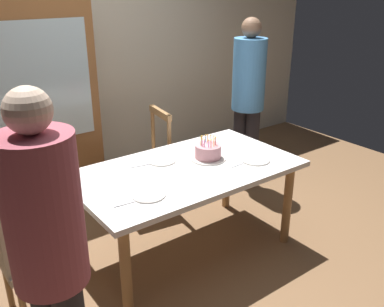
% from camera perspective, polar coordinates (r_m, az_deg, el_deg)
% --- Properties ---
extents(ground, '(6.40, 6.40, 0.00)m').
position_cam_1_polar(ground, '(3.49, -0.68, -12.95)').
color(ground, brown).
extents(back_wall, '(6.40, 0.10, 2.60)m').
position_cam_1_polar(back_wall, '(4.54, -15.01, 12.50)').
color(back_wall, beige).
rests_on(back_wall, ground).
extents(dining_table, '(1.66, 0.94, 0.73)m').
position_cam_1_polar(dining_table, '(3.16, -0.73, -3.32)').
color(dining_table, white).
rests_on(dining_table, ground).
extents(birthday_cake, '(0.28, 0.28, 0.18)m').
position_cam_1_polar(birthday_cake, '(3.26, 2.17, 0.16)').
color(birthday_cake, silver).
rests_on(birthday_cake, dining_table).
extents(plate_near_celebrant, '(0.22, 0.22, 0.01)m').
position_cam_1_polar(plate_near_celebrant, '(2.74, -5.90, -5.58)').
color(plate_near_celebrant, white).
rests_on(plate_near_celebrant, dining_table).
extents(plate_far_side, '(0.22, 0.22, 0.01)m').
position_cam_1_polar(plate_far_side, '(3.24, -4.13, -0.94)').
color(plate_far_side, white).
rests_on(plate_far_side, dining_table).
extents(plate_near_guest, '(0.22, 0.22, 0.01)m').
position_cam_1_polar(plate_near_guest, '(3.28, 8.54, -0.87)').
color(plate_near_guest, white).
rests_on(plate_near_guest, dining_table).
extents(fork_near_celebrant, '(0.18, 0.03, 0.01)m').
position_cam_1_polar(fork_near_celebrant, '(2.66, -8.73, -6.65)').
color(fork_near_celebrant, silver).
rests_on(fork_near_celebrant, dining_table).
extents(fork_far_side, '(0.18, 0.04, 0.01)m').
position_cam_1_polar(fork_far_side, '(3.18, -6.69, -1.58)').
color(fork_far_side, silver).
rests_on(fork_far_side, dining_table).
extents(fork_near_guest, '(0.18, 0.03, 0.01)m').
position_cam_1_polar(fork_near_guest, '(3.18, 6.30, -1.51)').
color(fork_near_guest, silver).
rests_on(fork_near_guest, dining_table).
extents(chair_spindle_back, '(0.50, 0.50, 0.95)m').
position_cam_1_polar(chair_spindle_back, '(3.89, -6.38, -1.43)').
color(chair_spindle_back, tan).
rests_on(chair_spindle_back, ground).
extents(chair_upholstered, '(0.45, 0.44, 0.95)m').
position_cam_1_polar(chair_upholstered, '(2.80, -22.13, -11.49)').
color(chair_upholstered, tan).
rests_on(chair_upholstered, ground).
extents(person_celebrant, '(0.32, 0.32, 1.66)m').
position_cam_1_polar(person_celebrant, '(1.93, -18.69, -12.45)').
color(person_celebrant, '#262328').
rests_on(person_celebrant, ground).
extents(person_guest, '(0.32, 0.32, 1.71)m').
position_cam_1_polar(person_guest, '(4.24, 7.57, 7.90)').
color(person_guest, '#262328').
rests_on(person_guest, ground).
extents(china_cabinet, '(1.10, 0.45, 1.90)m').
position_cam_1_polar(china_cabinet, '(4.15, -20.56, 6.05)').
color(china_cabinet, brown).
rests_on(china_cabinet, ground).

